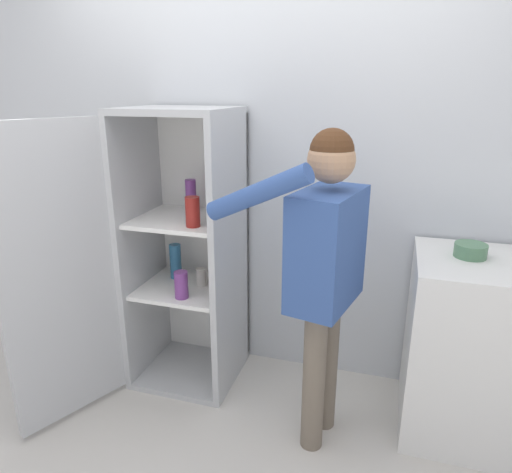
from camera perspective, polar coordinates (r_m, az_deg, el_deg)
name	(u,v)px	position (r m, az deg, el deg)	size (l,w,h in m)	color
ground_plane	(206,462)	(2.44, -6.26, -26.26)	(12.00, 12.00, 0.00)	beige
wall_back	(265,165)	(2.71, 1.09, 8.96)	(7.00, 0.06, 2.55)	silver
refrigerator	(163,255)	(2.64, -11.59, -2.23)	(0.87, 1.09, 1.61)	#B7BABC
person	(325,257)	(2.09, 8.58, -2.50)	(0.68, 0.55, 1.55)	#726656
counter	(476,349)	(2.58, 25.82, -12.55)	(0.66, 0.60, 0.93)	white
bowl	(470,250)	(2.40, 25.23, -1.58)	(0.15, 0.15, 0.07)	#517F5B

